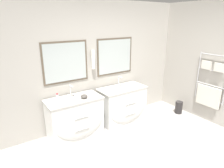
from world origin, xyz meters
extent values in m
cube|color=#B2ADA3|center=(0.00, 2.02, 1.30)|extent=(5.70, 0.06, 2.60)
cube|color=brown|center=(-0.72, 1.98, 1.44)|extent=(0.90, 0.02, 0.80)
cube|color=#B2BCBA|center=(-0.72, 1.97, 1.44)|extent=(0.83, 0.01, 0.73)
cube|color=brown|center=(0.42, 1.98, 1.44)|extent=(0.90, 0.02, 0.80)
cube|color=#B2BCBA|center=(0.42, 1.97, 1.44)|extent=(0.83, 0.01, 0.73)
cylinder|color=white|center=(-0.15, 1.93, 1.44)|extent=(0.08, 0.08, 0.39)
cube|color=silver|center=(-0.15, 1.98, 1.44)|extent=(0.05, 0.02, 0.08)
cube|color=#B2ADA3|center=(2.08, 0.89, 1.30)|extent=(0.06, 3.98, 2.60)
cylinder|color=silver|center=(2.01, 0.95, 1.02)|extent=(0.02, 0.02, 1.05)
cylinder|color=silver|center=(2.01, 0.63, 1.51)|extent=(0.02, 0.64, 0.02)
cylinder|color=silver|center=(2.01, 0.63, 1.18)|extent=(0.02, 0.64, 0.02)
cylinder|color=silver|center=(2.01, 0.63, 0.85)|extent=(0.02, 0.64, 0.02)
cylinder|color=silver|center=(2.01, 0.63, 0.52)|extent=(0.02, 0.64, 0.02)
cube|color=silver|center=(2.00, 0.63, 0.59)|extent=(0.04, 0.54, 0.45)
cube|color=silver|center=(2.00, 0.49, 1.27)|extent=(0.04, 0.22, 0.18)
cube|color=silver|center=(2.00, 0.77, 1.27)|extent=(0.04, 0.22, 0.18)
cube|color=white|center=(-0.72, 1.69, 0.38)|extent=(1.02, 0.50, 0.77)
ellipsoid|color=white|center=(-0.72, 1.44, 0.38)|extent=(0.94, 0.11, 0.64)
cube|color=beige|center=(-0.72, 1.69, 0.78)|extent=(1.05, 0.52, 0.03)
ellipsoid|color=white|center=(-0.72, 1.67, 0.76)|extent=(0.40, 0.35, 0.07)
cylinder|color=silver|center=(-0.72, 1.38, 0.54)|extent=(0.28, 0.01, 0.01)
cylinder|color=silver|center=(-0.72, 1.38, 0.29)|extent=(0.28, 0.01, 0.01)
cube|color=white|center=(0.42, 1.69, 0.38)|extent=(1.02, 0.50, 0.77)
ellipsoid|color=white|center=(0.42, 1.44, 0.38)|extent=(0.94, 0.11, 0.64)
cube|color=beige|center=(0.42, 1.69, 0.78)|extent=(1.05, 0.52, 0.03)
ellipsoid|color=white|center=(0.42, 1.67, 0.76)|extent=(0.40, 0.35, 0.07)
cylinder|color=silver|center=(0.42, 1.38, 0.54)|extent=(0.28, 0.01, 0.01)
cylinder|color=silver|center=(0.42, 1.38, 0.29)|extent=(0.28, 0.01, 0.01)
cylinder|color=silver|center=(-0.72, 1.83, 0.91)|extent=(0.02, 0.02, 0.24)
cylinder|color=silver|center=(-0.72, 1.76, 1.02)|extent=(0.02, 0.13, 0.02)
cylinder|color=silver|center=(-0.79, 1.83, 0.81)|extent=(0.03, 0.03, 0.04)
cylinder|color=silver|center=(-0.65, 1.83, 0.81)|extent=(0.03, 0.03, 0.04)
cylinder|color=silver|center=(0.42, 1.83, 0.91)|extent=(0.02, 0.02, 0.24)
cylinder|color=silver|center=(0.42, 1.76, 1.02)|extent=(0.02, 0.13, 0.02)
cylinder|color=silver|center=(0.35, 1.83, 0.81)|extent=(0.03, 0.03, 0.04)
cylinder|color=silver|center=(0.49, 1.83, 0.81)|extent=(0.03, 0.03, 0.04)
cylinder|color=silver|center=(-1.05, 1.60, 0.88)|extent=(0.05, 0.05, 0.18)
cylinder|color=red|center=(-1.05, 1.60, 0.99)|extent=(0.03, 0.03, 0.02)
ellipsoid|color=#4C4742|center=(-0.55, 1.59, 0.83)|extent=(0.13, 0.13, 0.08)
cylinder|color=#282626|center=(1.81, 1.21, 0.15)|extent=(0.17, 0.17, 0.30)
torus|color=#282626|center=(1.81, 1.21, 0.29)|extent=(0.18, 0.18, 0.01)
camera|label=1|loc=(-2.05, -1.61, 2.22)|focal=32.00mm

